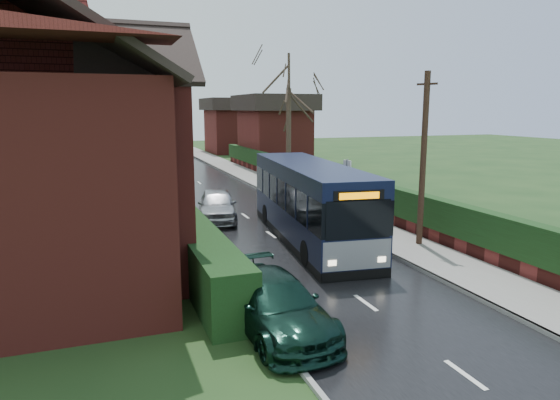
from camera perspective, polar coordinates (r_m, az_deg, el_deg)
name	(u,v)px	position (r m, az deg, el deg)	size (l,w,h in m)	color
ground	(334,280)	(15.84, 6.14, -9.12)	(140.00, 140.00, 0.00)	#2F4B20
road	(245,216)	(24.87, -4.01, -1.85)	(6.00, 100.00, 0.02)	black
pavement	(323,209)	(26.31, 4.92, -1.05)	(2.50, 100.00, 0.14)	slate
kerb_right	(302,211)	(25.84, 2.51, -1.23)	(0.12, 100.00, 0.14)	gray
kerb_left	(184,220)	(24.23, -10.96, -2.25)	(0.12, 100.00, 0.10)	gray
front_hedge	(182,230)	(19.12, -11.17, -3.34)	(1.20, 16.00, 1.60)	black
picket_fence	(202,237)	(19.33, -8.93, -4.19)	(0.10, 16.00, 0.90)	gray
right_wall_hedge	(350,190)	(26.83, 7.96, 1.17)	(0.60, 50.00, 1.80)	maroon
brick_house	(30,137)	(18.30, -26.68, 6.48)	(9.30, 14.60, 10.30)	maroon
bus	(310,203)	(20.10, 3.41, -0.31)	(3.48, 10.47, 3.12)	black
car_silver	(217,205)	(23.96, -7.20, -0.57)	(1.78, 4.42, 1.50)	#B7B7BC
car_green	(275,304)	(12.20, -0.59, -11.82)	(1.86, 4.58, 1.33)	black
car_distant	(178,154)	(51.79, -11.56, 5.17)	(1.55, 4.46, 1.47)	black
bus_stop_sign	(347,184)	(21.85, 7.64, 1.85)	(0.16, 0.47, 3.13)	slate
telegraph_pole	(423,160)	(19.54, 16.05, 4.37)	(0.36, 0.83, 6.64)	black
tree_right_far	(289,82)	(35.44, 1.00, 13.37)	(4.93, 4.93, 9.52)	#35281F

